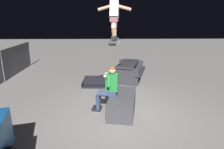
{
  "coord_description": "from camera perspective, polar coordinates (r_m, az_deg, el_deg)",
  "views": [
    {
      "loc": [
        -5.0,
        0.43,
        2.61
      ],
      "look_at": [
        0.19,
        0.31,
        1.1
      ],
      "focal_mm": 31.43,
      "sensor_mm": 36.0,
      "label": 1
    }
  ],
  "objects": [
    {
      "name": "ground_plane",
      "position": [
        5.66,
        3.26,
        -11.28
      ],
      "size": [
        40.0,
        40.0,
        0.0
      ],
      "primitive_type": "plane",
      "color": "slate"
    },
    {
      "name": "ledge_box_main",
      "position": [
        5.68,
        3.01,
        -8.37
      ],
      "size": [
        1.62,
        0.96,
        0.5
      ],
      "primitive_type": "cube",
      "rotation": [
        0.0,
        0.0,
        -0.18
      ],
      "color": "#38383D",
      "rests_on": "ground"
    },
    {
      "name": "person_sitting_on_ledge",
      "position": [
        5.54,
        -1.1,
        -3.48
      ],
      "size": [
        0.6,
        0.78,
        1.33
      ],
      "color": "#2D3856",
      "rests_on": "ground"
    },
    {
      "name": "skateboard",
      "position": [
        5.34,
        0.61,
        9.61
      ],
      "size": [
        1.04,
        0.32,
        0.14
      ],
      "color": "black"
    },
    {
      "name": "skater_airborne",
      "position": [
        5.36,
        0.69,
        16.99
      ],
      "size": [
        0.63,
        0.89,
        1.12
      ],
      "color": "black"
    },
    {
      "name": "kicker_ramp",
      "position": [
        7.93,
        -5.05,
        -2.61
      ],
      "size": [
        0.95,
        0.99,
        0.35
      ],
      "color": "black",
      "rests_on": "ground"
    },
    {
      "name": "picnic_table_back",
      "position": [
        8.46,
        4.67,
        1.72
      ],
      "size": [
        2.0,
        1.75,
        0.75
      ],
      "color": "#28282D",
      "rests_on": "ground"
    }
  ]
}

